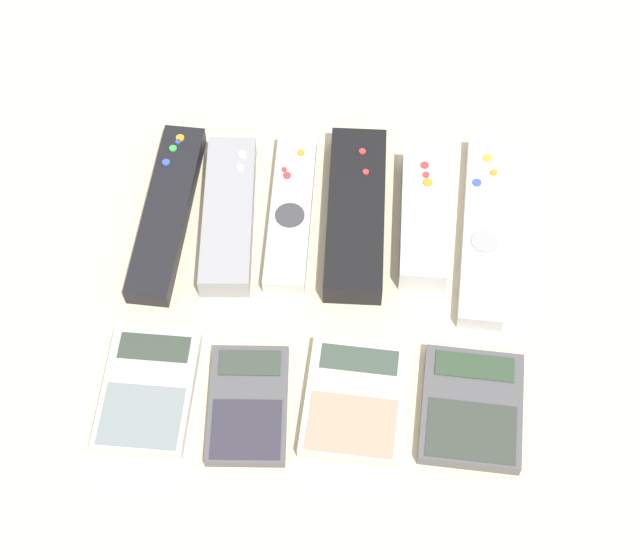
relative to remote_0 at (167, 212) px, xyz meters
The scene contains 11 objects.
ground_plane 0.20m from the remote_0, 37.50° to the right, with size 3.00×3.00×0.00m, color beige.
remote_0 is the anchor object (origin of this frame).
remote_1 0.06m from the remote_0, ahead, with size 0.06×0.18×0.03m.
remote_2 0.12m from the remote_0, ahead, with size 0.04×0.18×0.02m.
remote_3 0.19m from the remote_0, ahead, with size 0.06×0.20×0.03m.
remote_4 0.25m from the remote_0, ahead, with size 0.04×0.15×0.03m.
remote_5 0.31m from the remote_0, ahead, with size 0.05×0.22×0.02m.
calculator_0 0.19m from the remote_0, 87.10° to the right, with size 0.08×0.12×0.02m.
calculator_1 0.23m from the remote_0, 63.44° to the right, with size 0.08×0.12×0.01m.
calculator_2 0.27m from the remote_0, 44.61° to the right, with size 0.09×0.12×0.02m.
calculator_3 0.36m from the remote_0, 32.79° to the right, with size 0.09×0.12×0.02m.
Camera 1 is at (0.03, -0.49, 0.87)m, focal length 60.00 mm.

